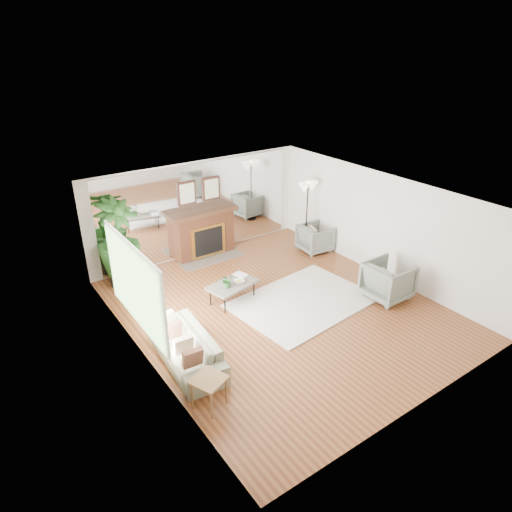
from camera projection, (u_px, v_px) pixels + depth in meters
ground at (280, 309)px, 9.80m from camera, size 7.00×7.00×0.00m
wall_left at (142, 301)px, 7.72m from camera, size 0.02×7.00×2.50m
wall_right at (381, 225)px, 10.80m from camera, size 0.02×7.00×2.50m
wall_back at (199, 209)px, 11.83m from camera, size 6.00×0.02×2.50m
mirror_panel at (199, 209)px, 11.82m from camera, size 5.40×0.04×2.40m
window_panel at (134, 286)px, 7.98m from camera, size 0.04×2.40×1.50m
fireplace at (205, 233)px, 11.92m from camera, size 1.85×0.83×2.05m
area_rug at (303, 301)px, 10.06m from camera, size 3.15×2.39×0.03m
coffee_table at (232, 285)px, 9.94m from camera, size 1.19×0.85×0.43m
sofa at (185, 348)px, 8.12m from camera, size 0.94×2.07×0.59m
armchair_back at (315, 238)px, 12.32m from camera, size 0.88×0.86×0.74m
armchair_front at (388, 281)px, 10.07m from camera, size 0.94×0.91×0.85m
side_table at (209, 383)px, 7.05m from camera, size 0.62×0.62×0.55m
potted_ficus at (118, 241)px, 10.34m from camera, size 1.23×1.23×2.07m
floor_lamp at (308, 193)px, 11.97m from camera, size 0.60×0.34×1.86m
tabletop_plant at (227, 281)px, 9.73m from camera, size 0.29×0.26×0.30m
fruit_bowl at (239, 282)px, 9.95m from camera, size 0.27×0.27×0.06m
book at (237, 277)px, 10.18m from camera, size 0.31×0.36×0.02m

